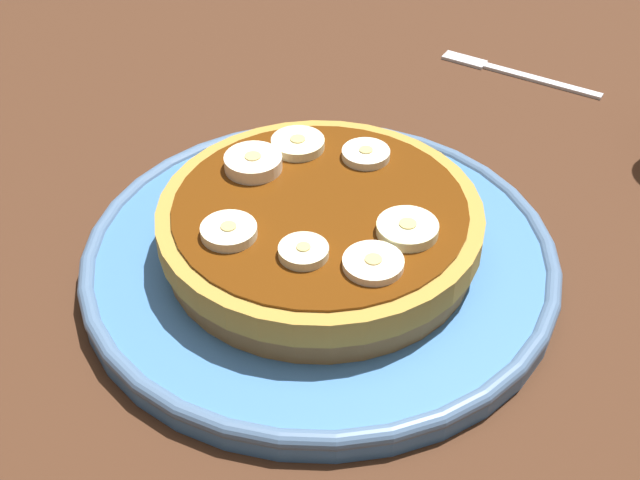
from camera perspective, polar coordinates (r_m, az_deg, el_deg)
ground_plane at (r=52.88cm, az=0.00°, el=-3.15°), size 140.00×140.00×3.00cm
plate at (r=51.26cm, az=0.00°, el=-1.17°), size 27.52×27.52×1.71cm
pancake_stack at (r=49.66cm, az=0.06°, el=0.53°), size 18.22×18.29×3.30cm
banana_slice_0 at (r=47.09cm, az=5.65°, el=0.66°), size 3.32×3.32×0.85cm
banana_slice_1 at (r=46.98cm, az=-5.89°, el=0.50°), size 3.02×3.02×0.82cm
banana_slice_2 at (r=53.43cm, az=-1.44°, el=6.16°), size 3.23×3.23×0.82cm
banana_slice_3 at (r=45.52cm, az=-1.07°, el=-0.81°), size 2.63×2.63×0.77cm
banana_slice_4 at (r=44.96cm, az=3.44°, el=-1.57°), size 3.16×3.16×0.69cm
banana_slice_5 at (r=52.64cm, az=2.97°, el=5.49°), size 2.86×2.86×0.75cm
banana_slice_6 at (r=51.69cm, az=-4.33°, el=4.93°), size 3.38×3.38×1.07cm
fork at (r=72.33cm, az=12.18°, el=10.61°), size 11.33×8.08×0.50cm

